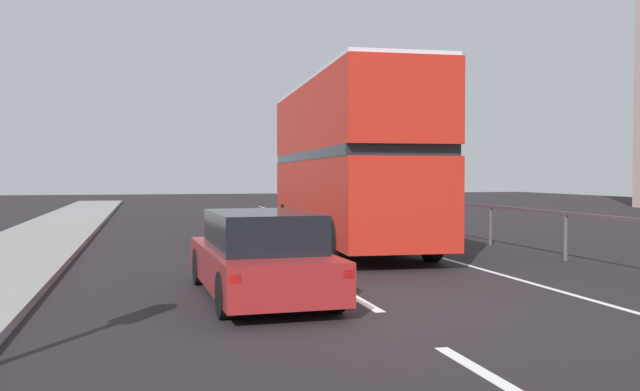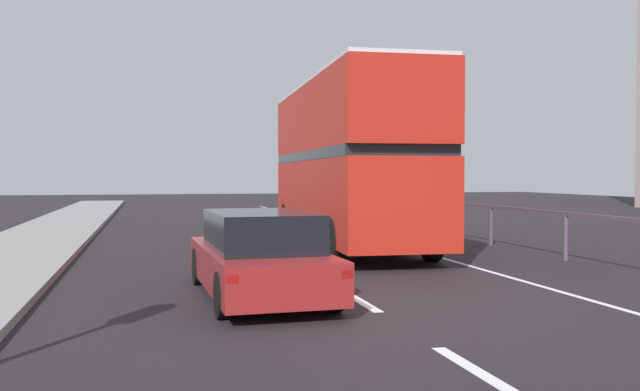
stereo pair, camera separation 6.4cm
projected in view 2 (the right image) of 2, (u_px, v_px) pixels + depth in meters
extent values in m
cube|color=black|center=(363.00, 306.00, 10.49)|extent=(75.43, 120.00, 0.10)
cube|color=silver|center=(488.00, 378.00, 6.61)|extent=(0.16, 2.36, 0.01)
cube|color=silver|center=(355.00, 298.00, 10.89)|extent=(0.16, 2.36, 0.01)
cube|color=silver|center=(297.00, 263.00, 15.17)|extent=(0.16, 2.36, 0.01)
cube|color=silver|center=(264.00, 244.00, 19.45)|extent=(0.16, 2.36, 0.01)
cube|color=silver|center=(244.00, 231.00, 23.73)|extent=(0.16, 2.36, 0.01)
cube|color=silver|center=(229.00, 222.00, 28.01)|extent=(0.16, 2.36, 0.01)
cube|color=silver|center=(218.00, 216.00, 32.29)|extent=(0.16, 2.36, 0.01)
cube|color=silver|center=(210.00, 211.00, 36.57)|extent=(0.16, 2.36, 0.01)
cube|color=silver|center=(384.00, 241.00, 20.06)|extent=(0.12, 46.00, 0.01)
cube|color=#534355|center=(463.00, 204.00, 20.62)|extent=(0.08, 42.00, 0.08)
cylinder|color=#534355|center=(566.00, 237.00, 15.55)|extent=(0.10, 0.10, 1.07)
cylinder|color=#534355|center=(491.00, 226.00, 18.94)|extent=(0.10, 0.10, 1.07)
cylinder|color=#534355|center=(439.00, 218.00, 22.34)|extent=(0.10, 0.10, 1.07)
cylinder|color=#534355|center=(401.00, 212.00, 25.73)|extent=(0.10, 0.10, 1.07)
cylinder|color=#534355|center=(371.00, 208.00, 29.13)|extent=(0.10, 0.10, 1.07)
cylinder|color=#534355|center=(348.00, 205.00, 32.52)|extent=(0.10, 0.10, 1.07)
cylinder|color=#534355|center=(329.00, 202.00, 35.92)|extent=(0.10, 0.10, 1.07)
cylinder|color=#534355|center=(314.00, 199.00, 39.31)|extent=(0.10, 0.10, 1.07)
cube|color=red|center=(347.00, 197.00, 18.75)|extent=(2.92, 10.42, 1.98)
cube|color=black|center=(347.00, 156.00, 18.72)|extent=(2.92, 10.01, 0.24)
cube|color=red|center=(347.00, 119.00, 18.69)|extent=(2.92, 10.42, 1.78)
cube|color=silver|center=(347.00, 84.00, 18.66)|extent=(2.86, 10.21, 0.10)
cube|color=black|center=(313.00, 189.00, 23.79)|extent=(2.17, 0.15, 1.38)
cube|color=yellow|center=(313.00, 118.00, 23.71)|extent=(1.45, 0.11, 0.28)
cylinder|color=black|center=(287.00, 219.00, 22.25)|extent=(0.33, 1.01, 1.00)
cylinder|color=black|center=(354.00, 219.00, 22.67)|extent=(0.33, 1.01, 1.00)
cylinder|color=black|center=(336.00, 241.00, 15.08)|extent=(0.33, 1.01, 1.00)
cylinder|color=black|center=(432.00, 239.00, 15.50)|extent=(0.33, 1.01, 1.00)
cube|color=maroon|center=(258.00, 267.00, 10.99)|extent=(1.87, 4.49, 0.61)
cube|color=black|center=(261.00, 230.00, 10.76)|extent=(1.59, 2.49, 0.58)
cube|color=red|center=(233.00, 279.00, 8.68)|extent=(0.16, 0.07, 0.12)
cube|color=red|center=(346.00, 274.00, 9.10)|extent=(0.16, 0.07, 0.12)
cylinder|color=black|center=(199.00, 266.00, 12.23)|extent=(0.22, 0.65, 0.64)
cylinder|color=black|center=(284.00, 263.00, 12.66)|extent=(0.22, 0.65, 0.64)
cylinder|color=black|center=(223.00, 295.00, 9.33)|extent=(0.22, 0.65, 0.64)
cylinder|color=black|center=(333.00, 290.00, 9.75)|extent=(0.22, 0.65, 0.64)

